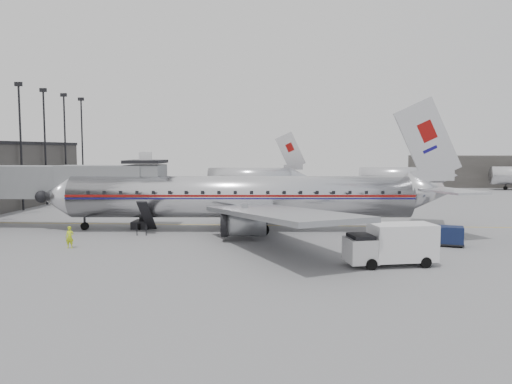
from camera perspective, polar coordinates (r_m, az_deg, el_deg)
ground at (r=42.70m, az=-2.13°, el=-5.02°), size 160.00×160.00×0.00m
hangar at (r=109.83m, az=25.34°, el=2.21°), size 30.00×12.00×6.00m
apron_line at (r=48.43m, az=2.11°, el=-3.82°), size 60.00×0.15×0.01m
jet_bridge at (r=50.14m, az=-21.03°, el=0.95°), size 21.00×6.20×7.10m
floodlight_masts at (r=63.32m, az=-26.61°, el=5.32°), size 0.90×42.25×15.25m
distant_aircraft_near at (r=84.18m, az=-0.56°, el=1.80°), size 16.39×3.20×10.26m
distant_aircraft_mid at (r=90.23m, az=16.34°, el=1.82°), size 16.39×3.20×10.26m
airliner at (r=45.23m, az=-0.80°, el=-0.56°), size 38.32×35.44×12.11m
service_van at (r=32.95m, az=15.20°, el=-5.73°), size 5.96×3.28×2.65m
baggage_cart_navy at (r=40.89m, az=21.34°, el=-4.67°), size 2.24×1.92×1.51m
baggage_cart_white at (r=40.51m, az=14.23°, el=-4.53°), size 2.42×2.18×1.55m
ramp_worker at (r=39.85m, az=-20.52°, el=-4.86°), size 0.62×0.43×1.64m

